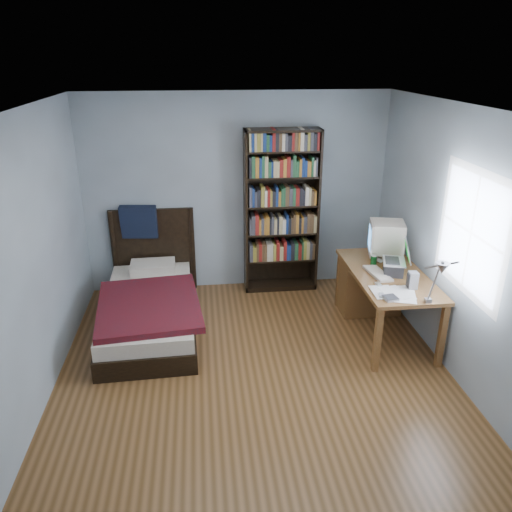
# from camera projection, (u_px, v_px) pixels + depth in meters

# --- Properties ---
(room) EXTENTS (4.20, 4.24, 2.50)m
(room) POSITION_uv_depth(u_px,v_px,m) (258.00, 257.00, 4.37)
(room) COLOR #563819
(room) RESTS_ON ground
(desk) EXTENTS (0.75, 1.48, 0.73)m
(desk) POSITION_uv_depth(u_px,v_px,m) (373.00, 284.00, 5.81)
(desk) COLOR brown
(desk) RESTS_ON floor
(crt_monitor) EXTENTS (0.46, 0.43, 0.44)m
(crt_monitor) POSITION_uv_depth(u_px,v_px,m) (385.00, 238.00, 5.61)
(crt_monitor) COLOR beige
(crt_monitor) RESTS_ON desk
(laptop) EXTENTS (0.37, 0.35, 0.36)m
(laptop) POSITION_uv_depth(u_px,v_px,m) (395.00, 265.00, 5.26)
(laptop) COLOR #2D2D30
(laptop) RESTS_ON desk
(desk_lamp) EXTENTS (0.23, 0.50, 0.59)m
(desk_lamp) POSITION_uv_depth(u_px,v_px,m) (440.00, 272.00, 4.17)
(desk_lamp) COLOR #99999E
(desk_lamp) RESTS_ON desk
(keyboard) EXTENTS (0.21, 0.42, 0.04)m
(keyboard) POSITION_uv_depth(u_px,v_px,m) (378.00, 274.00, 5.26)
(keyboard) COLOR #C2B4A1
(keyboard) RESTS_ON desk
(speaker) EXTENTS (0.09, 0.09, 0.18)m
(speaker) POSITION_uv_depth(u_px,v_px,m) (413.00, 280.00, 4.93)
(speaker) COLOR gray
(speaker) RESTS_ON desk
(soda_can) EXTENTS (0.07, 0.07, 0.12)m
(soda_can) POSITION_uv_depth(u_px,v_px,m) (374.00, 261.00, 5.47)
(soda_can) COLOR #073811
(soda_can) RESTS_ON desk
(mouse) EXTENTS (0.07, 0.12, 0.04)m
(mouse) POSITION_uv_depth(u_px,v_px,m) (379.00, 260.00, 5.60)
(mouse) COLOR silver
(mouse) RESTS_ON desk
(phone_silver) EXTENTS (0.05, 0.10, 0.02)m
(phone_silver) POSITION_uv_depth(u_px,v_px,m) (378.00, 284.00, 5.03)
(phone_silver) COLOR silver
(phone_silver) RESTS_ON desk
(phone_grey) EXTENTS (0.07, 0.10, 0.02)m
(phone_grey) POSITION_uv_depth(u_px,v_px,m) (381.00, 295.00, 4.80)
(phone_grey) COLOR gray
(phone_grey) RESTS_ON desk
(external_drive) EXTENTS (0.14, 0.14, 0.03)m
(external_drive) POSITION_uv_depth(u_px,v_px,m) (390.00, 298.00, 4.74)
(external_drive) COLOR gray
(external_drive) RESTS_ON desk
(bookshelf) EXTENTS (0.93, 0.30, 2.07)m
(bookshelf) POSITION_uv_depth(u_px,v_px,m) (281.00, 212.00, 6.28)
(bookshelf) COLOR black
(bookshelf) RESTS_ON floor
(bed) EXTENTS (1.18, 2.09, 1.16)m
(bed) POSITION_uv_depth(u_px,v_px,m) (150.00, 304.00, 5.67)
(bed) COLOR black
(bed) RESTS_ON floor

